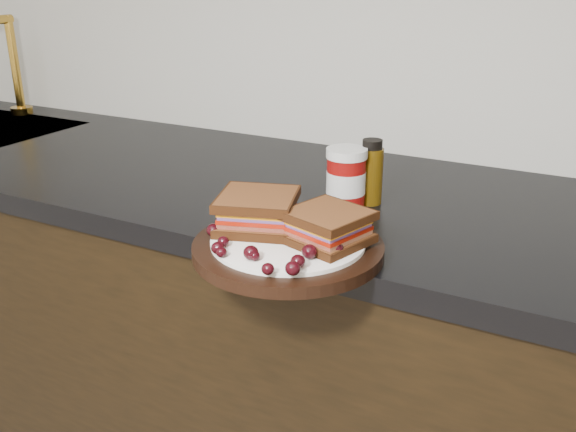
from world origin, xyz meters
name	(u,v)px	position (x,y,z in m)	size (l,w,h in m)	color
base_cabinets	(322,397)	(0.00, 1.70, 0.43)	(3.96, 0.58, 0.86)	black
countertop	(327,200)	(0.00, 1.70, 0.88)	(3.98, 0.60, 0.04)	black
faucet	(15,64)	(-1.05, 1.90, 1.04)	(0.06, 0.22, 0.28)	#BD8B2F
plate	(288,248)	(0.07, 1.41, 0.91)	(0.28, 0.28, 0.02)	black
sandwich_left	(258,211)	(0.01, 1.43, 0.95)	(0.11, 0.11, 0.05)	brown
sandwich_right	(328,227)	(0.12, 1.43, 0.95)	(0.10, 0.10, 0.05)	brown
grape_0	(214,230)	(-0.03, 1.37, 0.93)	(0.02, 0.02, 0.02)	black
grape_1	(223,241)	(0.00, 1.35, 0.93)	(0.02, 0.02, 0.02)	black
grape_2	(218,248)	(0.01, 1.32, 0.93)	(0.02, 0.02, 0.02)	black
grape_3	(221,252)	(0.02, 1.32, 0.93)	(0.02, 0.02, 0.01)	black
grape_4	(251,253)	(0.06, 1.33, 0.93)	(0.02, 0.02, 0.02)	black
grape_5	(255,256)	(0.06, 1.33, 0.93)	(0.01, 0.01, 0.01)	black
grape_6	(268,269)	(0.10, 1.30, 0.93)	(0.02, 0.02, 0.02)	black
grape_7	(293,268)	(0.13, 1.31, 0.93)	(0.02, 0.02, 0.02)	black
grape_8	(298,261)	(0.13, 1.33, 0.93)	(0.02, 0.02, 0.02)	black
grape_9	(309,252)	(0.13, 1.37, 0.93)	(0.02, 0.02, 0.02)	black
grape_10	(336,249)	(0.15, 1.39, 0.93)	(0.02, 0.02, 0.02)	black
grape_11	(335,246)	(0.15, 1.40, 0.93)	(0.02, 0.02, 0.02)	black
grape_12	(339,242)	(0.15, 1.42, 0.93)	(0.02, 0.02, 0.02)	black
grape_13	(352,233)	(0.15, 1.46, 0.93)	(0.02, 0.02, 0.02)	black
grape_14	(279,215)	(0.02, 1.47, 0.93)	(0.02, 0.02, 0.01)	black
grape_15	(271,220)	(0.02, 1.45, 0.93)	(0.02, 0.02, 0.02)	black
grape_16	(250,218)	(-0.01, 1.44, 0.93)	(0.02, 0.02, 0.02)	black
grape_17	(249,221)	(0.00, 1.42, 0.93)	(0.02, 0.02, 0.02)	black
grape_18	(220,227)	(-0.03, 1.39, 0.93)	(0.02, 0.02, 0.02)	black
grape_19	(272,217)	(0.02, 1.46, 0.93)	(0.02, 0.02, 0.02)	black
grape_20	(256,226)	(0.01, 1.41, 0.93)	(0.02, 0.02, 0.02)	black
grape_21	(248,225)	(0.00, 1.42, 0.93)	(0.01, 0.01, 0.01)	black
condiment_jar	(346,178)	(0.06, 1.64, 0.95)	(0.07, 0.07, 0.10)	maroon
oil_bottle	(371,172)	(0.10, 1.67, 0.96)	(0.04, 0.04, 0.12)	#442E06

